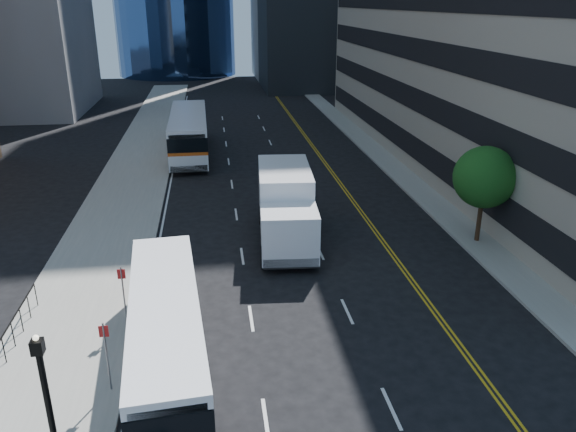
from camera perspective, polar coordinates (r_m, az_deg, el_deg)
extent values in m
plane|color=black|center=(22.04, 5.97, -12.34)|extent=(160.00, 160.00, 0.00)
cube|color=gray|center=(44.85, -15.00, 4.79)|extent=(5.00, 90.00, 0.15)
cube|color=gray|center=(46.53, 9.63, 5.79)|extent=(2.00, 90.00, 0.15)
cylinder|color=#332114|center=(31.17, 18.83, -0.47)|extent=(0.24, 0.24, 2.20)
sphere|color=#144718|center=(30.42, 19.36, 3.74)|extent=(3.20, 3.20, 3.20)
cylinder|color=black|center=(15.96, -22.85, -18.95)|extent=(0.16, 0.16, 4.20)
cube|color=black|center=(14.67, -24.11, -12.02)|extent=(0.28, 0.28, 0.36)
cube|color=white|center=(20.48, -12.11, -12.94)|extent=(3.18, 10.77, 0.97)
cube|color=red|center=(20.17, -12.24, -11.58)|extent=(3.20, 10.79, 0.19)
cube|color=black|center=(19.91, -12.34, -10.40)|extent=(3.20, 10.79, 0.80)
cube|color=white|center=(19.58, -12.49, -8.75)|extent=(3.18, 10.77, 0.44)
cylinder|color=black|center=(18.19, -15.21, -19.64)|extent=(0.34, 0.90, 0.88)
cylinder|color=black|center=(18.14, -8.34, -19.15)|extent=(0.34, 0.90, 0.88)
cylinder|color=black|center=(23.11, -14.79, -9.98)|extent=(0.34, 0.90, 0.88)
cylinder|color=black|center=(23.07, -9.62, -9.59)|extent=(0.34, 0.90, 0.88)
cube|color=white|center=(47.94, -9.96, 7.36)|extent=(3.07, 13.32, 1.22)
cube|color=#D35213|center=(47.78, -10.01, 8.20)|extent=(3.09, 13.34, 0.24)
cube|color=black|center=(47.65, -10.06, 8.91)|extent=(3.09, 13.34, 1.00)
cube|color=white|center=(47.49, -10.12, 9.89)|extent=(3.07, 13.32, 0.55)
cylinder|color=black|center=(44.24, -11.69, 5.50)|extent=(0.35, 1.11, 1.11)
cylinder|color=black|center=(44.17, -8.26, 5.70)|extent=(0.35, 1.11, 1.11)
cylinder|color=black|center=(51.54, -11.36, 7.71)|extent=(0.35, 1.11, 1.11)
cylinder|color=black|center=(51.48, -8.40, 7.88)|extent=(0.35, 1.11, 1.11)
cube|color=white|center=(26.90, 0.14, -1.80)|extent=(2.89, 2.68, 2.37)
cube|color=black|center=(25.73, 0.30, -1.80)|extent=(2.51, 0.24, 1.24)
cube|color=white|center=(30.35, -0.35, 2.28)|extent=(3.10, 5.61, 2.94)
cube|color=black|center=(29.79, -0.20, -1.58)|extent=(2.65, 7.60, 0.28)
cylinder|color=black|center=(27.09, -2.45, -4.19)|extent=(0.39, 1.11, 1.09)
cylinder|color=black|center=(27.24, 2.77, -4.05)|extent=(0.39, 1.11, 1.09)
cylinder|color=black|center=(32.29, -2.69, 0.08)|extent=(0.39, 1.11, 1.09)
cylinder|color=black|center=(32.42, 1.69, 0.18)|extent=(0.39, 1.11, 1.09)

